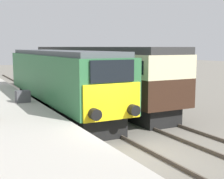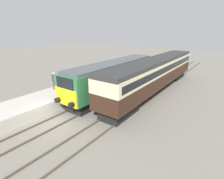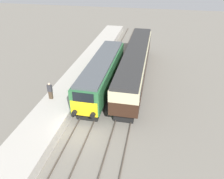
# 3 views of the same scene
# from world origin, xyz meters

# --- Properties ---
(ground_plane) EXTENTS (120.00, 120.00, 0.00)m
(ground_plane) POSITION_xyz_m (0.00, 0.00, 0.00)
(ground_plane) COLOR slate
(platform_left) EXTENTS (3.50, 50.00, 1.01)m
(platform_left) POSITION_xyz_m (-3.30, 8.00, 0.50)
(platform_left) COLOR #B7B2A8
(platform_left) RESTS_ON ground_plane
(rails_near_track) EXTENTS (1.51, 60.00, 0.14)m
(rails_near_track) POSITION_xyz_m (0.00, 5.00, 0.07)
(rails_near_track) COLOR #4C4238
(rails_near_track) RESTS_ON ground_plane
(rails_far_track) EXTENTS (1.50, 60.00, 0.14)m
(rails_far_track) POSITION_xyz_m (3.40, 5.00, 0.07)
(rails_far_track) COLOR #4C4238
(rails_far_track) RESTS_ON ground_plane
(locomotive) EXTENTS (2.70, 13.99, 3.65)m
(locomotive) POSITION_xyz_m (0.00, 8.11, 2.04)
(locomotive) COLOR black
(locomotive) RESTS_ON ground_plane
(passenger_carriage) EXTENTS (2.75, 19.23, 3.85)m
(passenger_carriage) POSITION_xyz_m (3.40, 11.50, 2.35)
(passenger_carriage) COLOR black
(passenger_carriage) RESTS_ON ground_plane
(luggage_crate) EXTENTS (0.70, 0.56, 0.60)m
(luggage_crate) POSITION_xyz_m (-2.30, 6.95, 1.31)
(luggage_crate) COLOR #4C4C51
(luggage_crate) RESTS_ON platform_left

